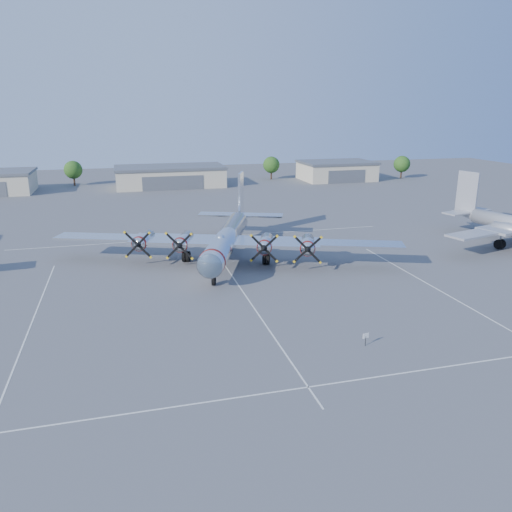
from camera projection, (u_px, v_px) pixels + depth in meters
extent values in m
plane|color=#4E4E50|center=(241.00, 289.00, 57.90)|extent=(260.00, 260.00, 0.00)
cube|color=silver|center=(30.00, 327.00, 47.82)|extent=(0.15, 40.00, 0.01)
cube|color=silver|center=(252.00, 305.00, 53.27)|extent=(0.15, 40.00, 0.01)
cube|color=silver|center=(432.00, 286.00, 58.73)|extent=(0.15, 40.00, 0.01)
cube|color=silver|center=(308.00, 387.00, 37.53)|extent=(60.00, 0.15, 0.01)
cube|color=silver|center=(206.00, 237.00, 81.05)|extent=(60.00, 0.15, 0.01)
cube|color=beige|center=(170.00, 177.00, 133.14)|extent=(28.00, 14.00, 4.80)
cube|color=slate|center=(170.00, 167.00, 132.37)|extent=(28.60, 14.60, 0.60)
cube|color=slate|center=(173.00, 183.00, 126.79)|extent=(15.40, 0.20, 3.60)
cube|color=beige|center=(336.00, 172.00, 145.04)|extent=(20.00, 14.00, 4.80)
cube|color=slate|center=(337.00, 162.00, 144.27)|extent=(20.60, 14.60, 0.60)
cube|color=slate|center=(347.00, 177.00, 138.68)|extent=(11.00, 0.20, 3.60)
cylinder|color=#382619|center=(74.00, 180.00, 134.64)|extent=(0.50, 0.50, 2.80)
sphere|color=#284D16|center=(73.00, 170.00, 133.83)|extent=(4.80, 4.80, 4.80)
cylinder|color=#382619|center=(271.00, 175.00, 146.42)|extent=(0.50, 0.50, 2.80)
sphere|color=#284D16|center=(271.00, 165.00, 145.61)|extent=(4.80, 4.80, 4.80)
cylinder|color=#382619|center=(401.00, 174.00, 148.43)|extent=(0.50, 0.50, 2.80)
sphere|color=#284D16|center=(402.00, 164.00, 147.62)|extent=(4.80, 4.80, 4.80)
cylinder|color=black|center=(365.00, 341.00, 43.96)|extent=(0.07, 0.07, 0.90)
cube|color=white|center=(366.00, 336.00, 43.82)|extent=(0.62, 0.16, 0.45)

